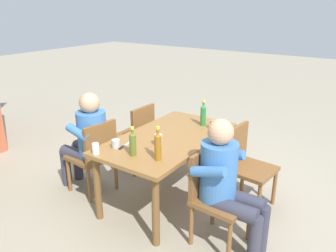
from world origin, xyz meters
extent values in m
plane|color=gray|center=(0.00, 0.00, 0.00)|extent=(24.00, 24.00, 0.00)
cube|color=olive|center=(0.00, 0.00, 0.72)|extent=(1.59, 0.87, 0.04)
cylinder|color=brown|center=(-0.72, -0.36, 0.35)|extent=(0.07, 0.07, 0.70)
cylinder|color=brown|center=(0.72, -0.36, 0.35)|extent=(0.07, 0.07, 0.70)
cylinder|color=brown|center=(-0.72, 0.36, 0.35)|extent=(0.07, 0.07, 0.70)
cylinder|color=brown|center=(0.72, 0.36, 0.35)|extent=(0.07, 0.07, 0.70)
cube|color=brown|center=(-0.36, 0.82, 0.43)|extent=(0.48, 0.48, 0.04)
cube|color=brown|center=(-0.38, 0.62, 0.66)|extent=(0.42, 0.08, 0.42)
cylinder|color=brown|center=(-0.15, 0.99, 0.21)|extent=(0.04, 0.04, 0.41)
cylinder|color=brown|center=(-0.53, 1.03, 0.21)|extent=(0.04, 0.04, 0.41)
cylinder|color=brown|center=(-0.19, 0.61, 0.21)|extent=(0.04, 0.04, 0.41)
cylinder|color=brown|center=(-0.57, 0.65, 0.21)|extent=(0.04, 0.04, 0.41)
cube|color=brown|center=(-0.36, -0.82, 0.43)|extent=(0.47, 0.47, 0.04)
cube|color=brown|center=(-0.35, -0.62, 0.66)|extent=(0.42, 0.07, 0.42)
cylinder|color=brown|center=(-0.56, -0.99, 0.21)|extent=(0.04, 0.04, 0.41)
cylinder|color=brown|center=(-0.18, -1.02, 0.21)|extent=(0.04, 0.04, 0.41)
cylinder|color=brown|center=(-0.54, -0.61, 0.21)|extent=(0.04, 0.04, 0.41)
cylinder|color=brown|center=(-0.16, -0.64, 0.21)|extent=(0.04, 0.04, 0.41)
cube|color=brown|center=(0.36, 0.82, 0.43)|extent=(0.45, 0.45, 0.04)
cube|color=brown|center=(0.35, 0.62, 0.66)|extent=(0.42, 0.05, 0.42)
cylinder|color=brown|center=(0.55, 1.00, 0.21)|extent=(0.04, 0.04, 0.41)
cylinder|color=brown|center=(0.17, 1.01, 0.21)|extent=(0.04, 0.04, 0.41)
cylinder|color=brown|center=(0.54, 0.62, 0.21)|extent=(0.04, 0.04, 0.41)
cylinder|color=brown|center=(0.16, 0.63, 0.21)|extent=(0.04, 0.04, 0.41)
cube|color=brown|center=(0.36, -0.82, 0.43)|extent=(0.48, 0.48, 0.04)
cube|color=brown|center=(0.38, -0.62, 0.66)|extent=(0.42, 0.08, 0.42)
cylinder|color=brown|center=(0.15, -0.99, 0.21)|extent=(0.04, 0.04, 0.41)
cylinder|color=brown|center=(0.53, -1.02, 0.21)|extent=(0.04, 0.04, 0.41)
cylinder|color=brown|center=(0.19, -0.61, 0.21)|extent=(0.04, 0.04, 0.41)
cylinder|color=brown|center=(0.57, -0.65, 0.21)|extent=(0.04, 0.04, 0.41)
cylinder|color=#3D70B2|center=(-0.36, 0.77, 0.71)|extent=(0.32, 0.32, 0.52)
sphere|color=tan|center=(-0.36, 0.77, 1.07)|extent=(0.22, 0.22, 0.22)
cylinder|color=#383847|center=(-0.27, 0.97, 0.45)|extent=(0.14, 0.40, 0.14)
cylinder|color=#383847|center=(-0.27, 1.17, 0.23)|extent=(0.11, 0.11, 0.45)
cylinder|color=#3D70B2|center=(-0.17, 0.77, 0.79)|extent=(0.09, 0.31, 0.16)
cylinder|color=#383847|center=(-0.45, 0.97, 0.45)|extent=(0.14, 0.40, 0.14)
cylinder|color=#383847|center=(-0.45, 1.17, 0.23)|extent=(0.11, 0.11, 0.45)
cylinder|color=#3D70B2|center=(-0.55, 0.77, 0.79)|extent=(0.09, 0.31, 0.16)
cylinder|color=#3D70B2|center=(-0.36, -0.77, 0.71)|extent=(0.32, 0.32, 0.52)
sphere|color=tan|center=(-0.36, -0.77, 1.07)|extent=(0.22, 0.22, 0.22)
cylinder|color=#383847|center=(-0.45, -0.97, 0.45)|extent=(0.14, 0.40, 0.14)
cylinder|color=#383847|center=(-0.45, -1.17, 0.23)|extent=(0.11, 0.11, 0.45)
cylinder|color=#3D70B2|center=(-0.55, -0.77, 0.79)|extent=(0.09, 0.31, 0.16)
cylinder|color=#383847|center=(-0.27, -0.97, 0.45)|extent=(0.14, 0.40, 0.14)
cylinder|color=#383847|center=(-0.27, -1.17, 0.23)|extent=(0.11, 0.11, 0.45)
cylinder|color=#3D70B2|center=(-0.17, -0.77, 0.79)|extent=(0.09, 0.31, 0.16)
cylinder|color=#287A38|center=(0.52, -0.13, 0.84)|extent=(0.06, 0.06, 0.22)
cone|color=#287A38|center=(0.52, -0.13, 0.97)|extent=(0.06, 0.06, 0.03)
cylinder|color=#287A38|center=(0.52, -0.13, 1.00)|extent=(0.03, 0.03, 0.03)
cylinder|color=yellow|center=(0.52, -0.13, 1.03)|extent=(0.03, 0.03, 0.02)
cylinder|color=#566623|center=(-0.56, 0.01, 0.84)|extent=(0.06, 0.06, 0.20)
cone|color=#566623|center=(-0.56, 0.01, 0.95)|extent=(0.06, 0.06, 0.03)
cylinder|color=#566623|center=(-0.56, 0.01, 0.98)|extent=(0.03, 0.03, 0.03)
cylinder|color=yellow|center=(-0.56, 0.01, 1.01)|extent=(0.03, 0.03, 0.02)
cylinder|color=#996019|center=(-0.51, -0.24, 0.85)|extent=(0.06, 0.06, 0.23)
cone|color=#996019|center=(-0.51, -0.24, 0.98)|extent=(0.06, 0.06, 0.03)
cylinder|color=#996019|center=(-0.51, -0.24, 1.01)|extent=(0.03, 0.03, 0.03)
cylinder|color=yellow|center=(-0.51, -0.24, 1.04)|extent=(0.03, 0.03, 0.03)
cylinder|color=white|center=(-0.74, 0.32, 0.79)|extent=(0.07, 0.07, 0.10)
cylinder|color=silver|center=(-0.24, -0.05, 0.79)|extent=(0.07, 0.07, 0.11)
cylinder|color=#B2B7BC|center=(-0.52, 0.26, 0.78)|extent=(0.08, 0.08, 0.08)
cylinder|color=#BC6B47|center=(0.48, -0.29, 0.79)|extent=(0.07, 0.07, 0.10)
cube|color=silver|center=(-0.40, 0.22, 0.74)|extent=(0.18, 0.05, 0.01)
cube|color=black|center=(-0.50, 0.21, 0.74)|extent=(0.08, 0.03, 0.01)
cube|color=maroon|center=(1.35, -0.05, 0.21)|extent=(0.33, 0.18, 0.42)
cube|color=maroon|center=(1.35, -0.17, 0.13)|extent=(0.23, 0.06, 0.18)
camera|label=1|loc=(-2.71, -1.85, 2.06)|focal=35.73mm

